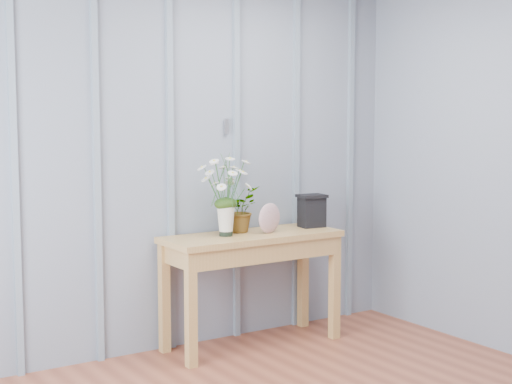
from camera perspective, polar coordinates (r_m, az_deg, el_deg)
room_shell at (r=3.81m, az=-0.63°, el=12.39°), size 4.00×4.50×2.50m
sideboard at (r=5.17m, az=-0.30°, el=-4.30°), size 1.20×0.45×0.75m
daisy_vase at (r=5.02m, az=-2.21°, el=0.62°), size 0.38×0.29×0.54m
spider_plant at (r=5.21m, az=-1.29°, el=-1.27°), size 0.35×0.34×0.30m
felt_disc_vessel at (r=5.17m, az=0.98°, el=-1.91°), size 0.21×0.10×0.20m
carved_box at (r=5.44m, az=4.08°, el=-1.34°), size 0.20×0.17×0.23m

